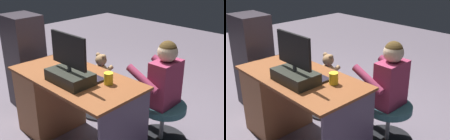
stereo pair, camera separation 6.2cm
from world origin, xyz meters
TOP-DOWN VIEW (x-y plane):
  - ground_plane at (0.00, 0.00)m, footprint 10.00×10.00m
  - desk at (0.35, 0.34)m, footprint 1.35×0.67m
  - monitor at (-0.08, 0.45)m, footprint 0.45×0.26m
  - keyboard at (-0.08, 0.27)m, footprint 0.42×0.14m
  - computer_mouse at (0.23, 0.25)m, footprint 0.06×0.10m
  - cup at (-0.35, 0.24)m, footprint 0.08×0.08m
  - tv_remote at (0.23, 0.40)m, footprint 0.11×0.15m
  - notebook_binder at (-0.11, 0.42)m, footprint 0.23×0.31m
  - office_chair_teddy at (0.32, -0.30)m, footprint 0.58×0.58m
  - teddy_bear at (0.32, -0.31)m, footprint 0.23×0.23m
  - visitor_chair at (-0.59, -0.30)m, footprint 0.54×0.54m
  - person at (-0.51, -0.30)m, footprint 0.50×0.47m
  - equipment_rack at (1.11, 0.24)m, footprint 0.44×0.36m

SIDE VIEW (x-z plane):
  - ground_plane at x=0.00m, z-range 0.00..0.00m
  - office_chair_teddy at x=0.32m, z-range 0.02..0.45m
  - visitor_chair at x=-0.59m, z-range 0.04..0.47m
  - desk at x=0.35m, z-range 0.02..0.78m
  - teddy_bear at x=0.32m, z-range 0.41..0.73m
  - equipment_rack at x=1.11m, z-range 0.00..1.18m
  - person at x=-0.51m, z-range 0.10..1.19m
  - tv_remote at x=0.23m, z-range 0.76..0.78m
  - keyboard at x=-0.08m, z-range 0.76..0.78m
  - notebook_binder at x=-0.11m, z-range 0.76..0.78m
  - computer_mouse at x=0.23m, z-range 0.76..0.79m
  - cup at x=-0.35m, z-range 0.76..0.87m
  - monitor at x=-0.08m, z-range 0.65..1.09m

